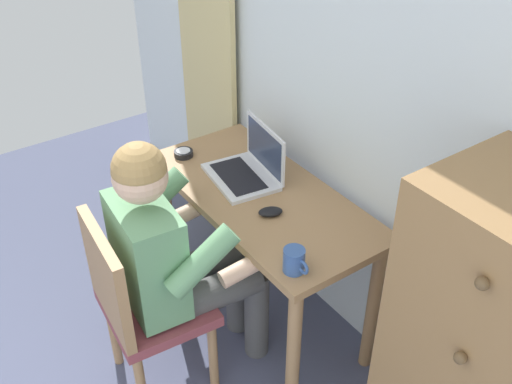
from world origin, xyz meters
The scene contains 10 objects.
wall_back centered at (0.00, 2.20, 1.25)m, with size 4.80×0.05×2.50m, color silver.
curtain_panel centered at (-1.42, 2.13, 1.10)m, with size 0.51×0.03×2.20m, color #CCB77A.
desk centered at (-0.54, 1.86, 0.61)m, with size 1.15×0.54×0.73m.
dresser centered at (0.63, 1.91, 0.67)m, with size 0.60×0.49×1.34m.
chair centered at (-0.49, 1.23, 0.48)m, with size 0.45×0.43×0.87m.
person_seated centered at (-0.48, 1.41, 0.66)m, with size 0.56×0.61×1.18m.
laptop centered at (-0.68, 1.88, 0.78)m, with size 0.37×0.29×0.24m.
computer_mouse centered at (-0.39, 1.79, 0.75)m, with size 0.06×0.10×0.03m, color black.
desk_clock centered at (-1.00, 1.73, 0.75)m, with size 0.09×0.09×0.03m.
coffee_mug centered at (-0.07, 1.67, 0.78)m, with size 0.12×0.08×0.09m.
Camera 1 is at (1.17, 0.63, 2.19)m, focal length 41.74 mm.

